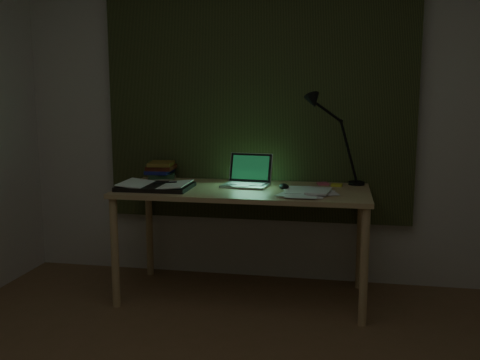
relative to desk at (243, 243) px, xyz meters
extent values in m
cube|color=silver|center=(0.03, 0.44, 0.88)|extent=(3.50, 0.00, 2.50)
cube|color=#272E17|center=(0.03, 0.40, 1.08)|extent=(2.20, 0.06, 2.00)
ellipsoid|color=black|center=(0.26, 0.02, 0.39)|extent=(0.09, 0.12, 0.04)
cube|color=yellow|center=(0.60, 0.20, 0.38)|extent=(0.08, 0.08, 0.02)
cube|color=#DC5570|center=(0.51, 0.25, 0.38)|extent=(0.09, 0.09, 0.02)
camera|label=1|loc=(0.61, -3.40, 0.99)|focal=40.00mm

